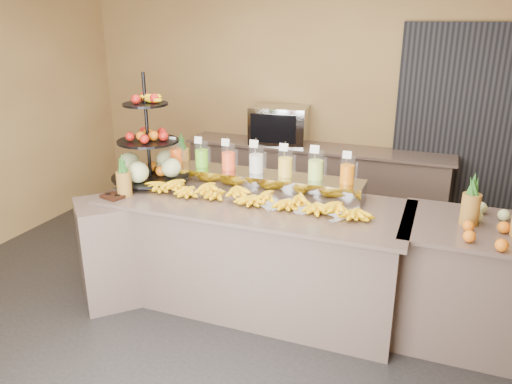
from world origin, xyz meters
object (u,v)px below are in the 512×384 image
Objects in this scene: fruit_stand at (154,156)px; oven_warmer at (280,125)px; condiment_caddy at (113,196)px; right_fruit_pile at (491,225)px; pitcher_tray at (256,181)px; banana_heap at (252,194)px.

fruit_stand reaches higher than oven_warmer.
oven_warmer is at bearing 73.69° from condiment_caddy.
oven_warmer reaches higher than right_fruit_pile.
pitcher_tray reaches higher than condiment_caddy.
oven_warmer is (0.67, 2.30, 0.20)m from condiment_caddy.
oven_warmer is (-0.44, 1.99, 0.14)m from banana_heap.
fruit_stand is 2.24× the size of right_fruit_pile.
banana_heap is at bearing -74.54° from pitcher_tray.
banana_heap is (0.09, -0.32, -0.00)m from pitcher_tray.
condiment_caddy is (-1.12, -0.31, -0.06)m from banana_heap.
pitcher_tray is at bearing -84.29° from oven_warmer.
fruit_stand is 1.91m from oven_warmer.
fruit_stand reaches higher than right_fruit_pile.
condiment_caddy is at bearing -164.33° from banana_heap.
right_fruit_pile is (1.75, 0.01, -0.00)m from banana_heap.
oven_warmer is (-2.20, 1.98, 0.14)m from right_fruit_pile.
fruit_stand is 2.77m from right_fruit_pile.
fruit_stand reaches higher than banana_heap.
fruit_stand is 0.54m from condiment_caddy.
banana_heap is 1.03m from fruit_stand.
banana_heap is 2.04m from oven_warmer.
fruit_stand is at bearing 170.60° from banana_heap.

